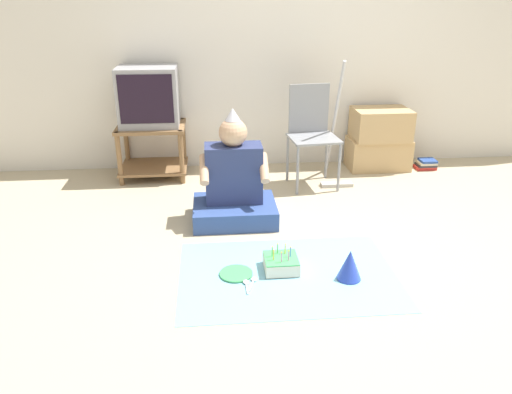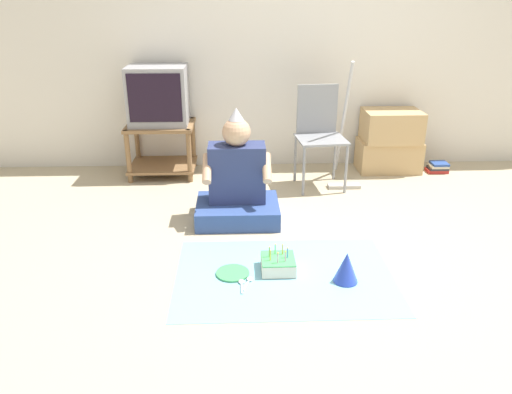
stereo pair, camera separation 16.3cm
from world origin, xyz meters
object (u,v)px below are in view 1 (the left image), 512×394
at_px(cardboard_box_stack, 379,139).
at_px(party_hat_blue, 350,265).
at_px(folding_chair, 311,129).
at_px(tv, 149,96).
at_px(dust_mop, 336,149).
at_px(book_pile, 426,164).
at_px(person_seated, 234,186).
at_px(paper_plate, 236,273).
at_px(birthday_cake, 281,263).

distance_m(cardboard_box_stack, party_hat_blue, 2.13).
bearing_deg(folding_chair, tv, 167.15).
bearing_deg(dust_mop, book_pile, 14.99).
bearing_deg(person_seated, book_pile, 26.90).
relative_size(cardboard_box_stack, person_seated, 0.69).
distance_m(book_pile, paper_plate, 2.63).
distance_m(person_seated, paper_plate, 0.85).
distance_m(tv, paper_plate, 2.09).
relative_size(dust_mop, birthday_cake, 5.22).
bearing_deg(paper_plate, party_hat_blue, -9.12).
height_order(tv, cardboard_box_stack, tv).
height_order(folding_chair, party_hat_blue, folding_chair).
relative_size(person_seated, party_hat_blue, 4.51).
distance_m(cardboard_box_stack, dust_mop, 0.61).
distance_m(tv, birthday_cake, 2.15).
bearing_deg(folding_chair, paper_plate, -116.03).
bearing_deg(birthday_cake, tv, 117.30).
xyz_separation_m(birthday_cake, paper_plate, (-0.28, -0.03, -0.04)).
bearing_deg(tv, birthday_cake, -62.70).
xyz_separation_m(dust_mop, birthday_cake, (-0.69, -1.49, -0.26)).
xyz_separation_m(tv, birthday_cake, (0.93, -1.81, -0.69)).
relative_size(cardboard_box_stack, birthday_cake, 2.79).
xyz_separation_m(dust_mop, person_seated, (-0.93, -0.71, -0.04)).
bearing_deg(tv, cardboard_box_stack, 0.34).
height_order(person_seated, paper_plate, person_seated).
xyz_separation_m(birthday_cake, party_hat_blue, (0.39, -0.14, 0.05)).
bearing_deg(party_hat_blue, tv, 124.15).
relative_size(party_hat_blue, paper_plate, 0.92).
xyz_separation_m(person_seated, party_hat_blue, (0.63, -0.92, -0.16)).
height_order(dust_mop, birthday_cake, dust_mop).
relative_size(book_pile, person_seated, 0.23).
xyz_separation_m(tv, party_hat_blue, (1.32, -1.95, -0.64)).
bearing_deg(tv, party_hat_blue, -55.85).
xyz_separation_m(book_pile, party_hat_blue, (-1.27, -1.89, 0.05)).
xyz_separation_m(person_seated, birthday_cake, (0.24, -0.78, -0.22)).
distance_m(cardboard_box_stack, book_pile, 0.53).
height_order(birthday_cake, party_hat_blue, party_hat_blue).
height_order(tv, person_seated, tv).
bearing_deg(party_hat_blue, person_seated, 124.53).
bearing_deg(tv, dust_mop, -11.27).
xyz_separation_m(folding_chair, person_seated, (-0.71, -0.71, -0.23)).
bearing_deg(party_hat_blue, folding_chair, 87.33).
bearing_deg(person_seated, folding_chair, 45.05).
bearing_deg(book_pile, party_hat_blue, -123.97).
relative_size(book_pile, party_hat_blue, 1.03).
distance_m(cardboard_box_stack, person_seated, 1.78).
bearing_deg(birthday_cake, folding_chair, 72.67).
bearing_deg(dust_mop, tv, 168.73).
bearing_deg(party_hat_blue, paper_plate, 170.88).
bearing_deg(person_seated, tv, 123.81).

